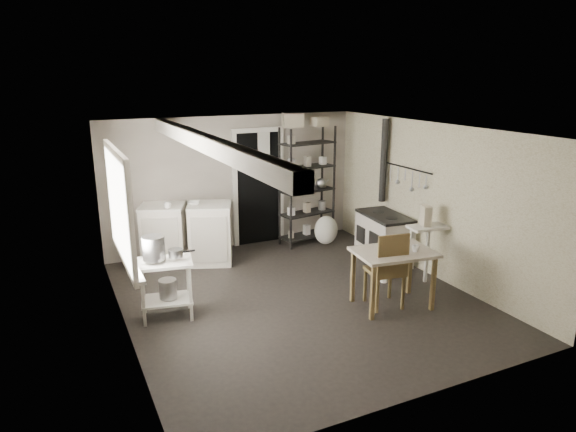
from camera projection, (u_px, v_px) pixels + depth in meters
name	position (u px, v px, depth m)	size (l,w,h in m)	color
floor	(297.00, 298.00, 7.05)	(5.00, 5.00, 0.00)	black
ceiling	(298.00, 130.00, 6.43)	(5.00, 5.00, 0.00)	silver
wall_back	(234.00, 183.00, 8.91)	(4.50, 0.02, 2.30)	#A2988A
wall_front	(423.00, 287.00, 4.56)	(4.50, 0.02, 2.30)	#A2988A
wall_left	(120.00, 241.00, 5.81)	(0.02, 5.00, 2.30)	#A2988A
wall_right	(432.00, 200.00, 7.67)	(0.02, 5.00, 2.30)	#A2988A
window	(118.00, 207.00, 5.90)	(0.12, 1.76, 1.28)	silver
doorway	(259.00, 189.00, 9.12)	(0.96, 0.10, 2.08)	silver
ceiling_beam	(206.00, 143.00, 5.96)	(0.18, 5.00, 0.18)	silver
wallpaper_panel	(432.00, 200.00, 7.66)	(0.01, 5.00, 2.30)	beige
utensil_rail	(406.00, 168.00, 8.06)	(0.06, 1.20, 0.44)	#A5A5A8
prep_table	(166.00, 288.00, 6.41)	(0.66, 0.47, 0.75)	silver
stockpot	(154.00, 248.00, 6.22)	(0.27, 0.27, 0.29)	#A5A5A8
saucepan	(176.00, 253.00, 6.31)	(0.18, 0.18, 0.10)	#A5A5A8
bucket	(168.00, 289.00, 6.41)	(0.22, 0.22, 0.24)	#A5A5A8
base_cabinets	(187.00, 236.00, 8.27)	(1.49, 0.64, 0.98)	silver
mixing_bowl	(194.00, 206.00, 8.12)	(0.26, 0.26, 0.06)	white
counter_cup	(168.00, 209.00, 7.89)	(0.12, 0.12, 0.09)	white
shelf_rack	(307.00, 191.00, 9.15)	(0.99, 0.39, 2.10)	black
shelf_jar	(291.00, 169.00, 8.95)	(0.09, 0.09, 0.21)	white
storage_box_a	(293.00, 132.00, 8.80)	(0.34, 0.30, 0.24)	beige
storage_box_b	(319.00, 132.00, 8.92)	(0.26, 0.24, 0.16)	beige
stove	(384.00, 235.00, 8.34)	(0.56, 1.01, 0.79)	silver
stovepipe	(384.00, 161.00, 8.46)	(0.12, 0.12, 1.50)	black
side_ledge	(426.00, 255.00, 7.49)	(0.57, 0.30, 0.87)	silver
oats_box	(426.00, 216.00, 7.35)	(0.12, 0.19, 0.29)	beige
work_table	(392.00, 279.00, 6.73)	(1.01, 0.71, 0.77)	beige
table_cup	(415.00, 249.00, 6.60)	(0.09, 0.09, 0.09)	white
chair	(385.00, 271.00, 6.72)	(0.43, 0.45, 1.05)	brown
flour_sack	(326.00, 231.00, 9.24)	(0.43, 0.37, 0.52)	beige
floor_crock	(384.00, 277.00, 7.58)	(0.11, 0.11, 0.14)	white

